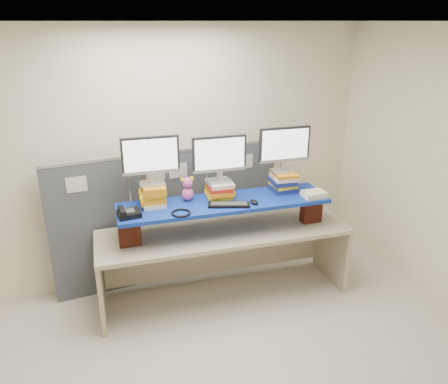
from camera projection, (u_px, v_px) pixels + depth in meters
name	position (u px, v px, depth m)	size (l,w,h in m)	color
room	(241.00, 231.00, 3.13)	(5.00, 4.00, 2.80)	#F0E6C5
cubicle_partition	(171.00, 216.00, 4.87)	(2.60, 0.06, 1.53)	#3E4149
desk	(224.00, 244.00, 4.56)	(2.67, 1.10, 0.79)	tan
brick_pier_left	(129.00, 231.00, 4.15)	(0.21, 0.11, 0.29)	maroon
brick_pier_right	(311.00, 209.00, 4.65)	(0.21, 0.11, 0.29)	maroon
blue_board	(224.00, 203.00, 4.39)	(2.12, 0.53, 0.04)	navy
book_stack_left	(153.00, 195.00, 4.27)	(0.29, 0.33, 0.21)	silver
book_stack_center	(219.00, 189.00, 4.46)	(0.29, 0.33, 0.17)	yellow
book_stack_right	(283.00, 181.00, 4.62)	(0.30, 0.33, 0.21)	navy
monitor_left	(151.00, 158.00, 4.13)	(0.55, 0.18, 0.48)	#9D9DA1
monitor_center	(219.00, 156.00, 4.32)	(0.55, 0.18, 0.48)	#9D9DA1
monitor_right	(284.00, 147.00, 4.49)	(0.55, 0.18, 0.48)	#9D9DA1
keyboard	(229.00, 205.00, 4.27)	(0.43, 0.29, 0.03)	black
mouse	(254.00, 202.00, 4.32)	(0.06, 0.11, 0.04)	black
desk_phone	(128.00, 213.00, 4.03)	(0.20, 0.18, 0.09)	black
headset	(181.00, 213.00, 4.09)	(0.19, 0.19, 0.02)	black
plush_toy	(187.00, 189.00, 4.35)	(0.15, 0.11, 0.25)	#EB59A3
binder_stack	(314.00, 194.00, 4.48)	(0.25, 0.20, 0.06)	beige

